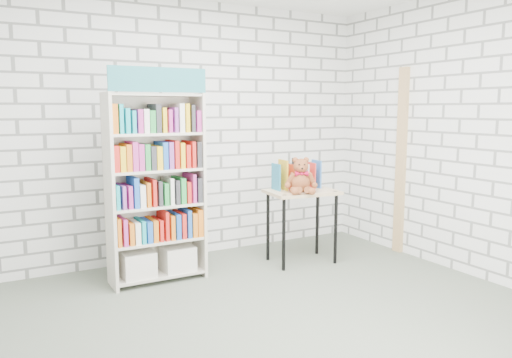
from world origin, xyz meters
TOP-DOWN VIEW (x-y plane):
  - ground at (0.00, 0.00)m, footprint 4.50×4.50m
  - room_shell at (0.00, 0.00)m, footprint 4.52×4.02m
  - bookshelf at (-0.52, 1.36)m, footprint 0.89×0.35m
  - display_table at (1.02, 1.17)m, footprint 0.78×0.58m
  - table_books at (1.03, 1.28)m, footprint 0.53×0.28m
  - teddy_bear at (0.94, 1.06)m, footprint 0.35×0.33m
  - door_trim at (2.23, 0.95)m, footprint 0.05×0.12m

SIDE VIEW (x-z plane):
  - ground at x=0.00m, z-range 0.00..0.00m
  - display_table at x=1.02m, z-range 0.28..1.06m
  - bookshelf at x=-0.52m, z-range -0.09..1.92m
  - teddy_bear at x=0.94m, z-range 0.74..1.11m
  - table_books at x=1.03m, z-range 0.78..1.08m
  - door_trim at x=2.23m, z-range 0.00..2.10m
  - room_shell at x=0.00m, z-range 0.38..3.19m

